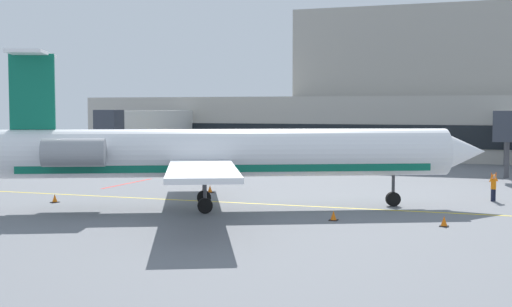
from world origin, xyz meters
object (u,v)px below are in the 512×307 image
(baggage_tug, at_px, (185,158))
(marshaller, at_px, (493,187))
(regional_jet, at_px, (217,154))
(fuel_tank, at_px, (227,151))
(pushback_tractor, at_px, (264,161))
(belt_loader, at_px, (342,161))

(baggage_tug, xyz_separation_m, marshaller, (30.72, -17.82, 0.08))
(regional_jet, bearing_deg, fuel_tank, 110.87)
(baggage_tug, bearing_deg, regional_jet, -61.18)
(pushback_tractor, distance_m, belt_loader, 7.84)
(baggage_tug, xyz_separation_m, pushback_tractor, (8.85, -0.39, -0.06))
(regional_jet, xyz_separation_m, belt_loader, (1.29, 29.51, -2.49))
(regional_jet, relative_size, marshaller, 16.48)
(regional_jet, xyz_separation_m, marshaller, (15.89, 9.13, -2.40))
(baggage_tug, height_order, pushback_tractor, baggage_tug)
(belt_loader, bearing_deg, fuel_tank, 163.22)
(pushback_tractor, bearing_deg, belt_loader, 22.04)
(belt_loader, bearing_deg, marshaller, -54.38)
(belt_loader, bearing_deg, baggage_tug, -171.00)
(baggage_tug, distance_m, pushback_tractor, 8.86)
(pushback_tractor, distance_m, fuel_tank, 9.99)
(fuel_tank, height_order, marshaller, fuel_tank)
(baggage_tug, bearing_deg, marshaller, -30.12)
(baggage_tug, height_order, marshaller, baggage_tug)
(marshaller, bearing_deg, regional_jet, -150.12)
(belt_loader, xyz_separation_m, fuel_tank, (-14.17, 4.27, 0.44))
(baggage_tug, relative_size, marshaller, 1.80)
(belt_loader, relative_size, marshaller, 1.61)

